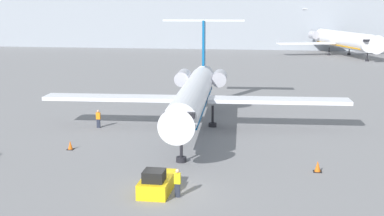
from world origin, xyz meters
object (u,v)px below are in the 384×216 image
airplane_main (195,92)px  worker_by_wing (98,118)px  worker_near_tug (177,182)px  traffic_cone_left (70,145)px  airplane_parked_far_left (342,39)px  pushback_tug (157,183)px  traffic_cone_right (318,167)px

airplane_main → worker_by_wing: airplane_main is taller
worker_near_tug → traffic_cone_left: bearing=138.5°
worker_near_tug → airplane_parked_far_left: 101.50m
pushback_tug → worker_near_tug: worker_near_tug is taller
airplane_main → traffic_cone_right: bearing=-49.1°
pushback_tug → worker_near_tug: 1.70m
pushback_tug → traffic_cone_right: pushback_tug is taller
pushback_tug → traffic_cone_left: (-9.36, 8.84, -0.24)m
traffic_cone_right → airplane_parked_far_left: (12.02, 92.63, 3.39)m
pushback_tug → worker_by_wing: size_ratio=2.18×
traffic_cone_right → airplane_parked_far_left: airplane_parked_far_left is taller
pushback_tug → worker_by_wing: bearing=119.7°
airplane_main → traffic_cone_left: (-9.01, -9.60, -3.14)m
airplane_main → pushback_tug: bearing=-88.9°
traffic_cone_left → airplane_parked_far_left: (31.92, 89.65, 3.41)m
airplane_main → worker_near_tug: bearing=-84.5°
airplane_main → worker_near_tug: airplane_main is taller
airplane_main → airplane_parked_far_left: 83.26m
traffic_cone_left → traffic_cone_right: bearing=-8.5°
airplane_parked_far_left → pushback_tug: bearing=-102.9°
traffic_cone_left → traffic_cone_right: traffic_cone_right is taller
worker_by_wing → worker_near_tug: bearing=-57.8°
worker_near_tug → airplane_parked_far_left: airplane_parked_far_left is taller
pushback_tug → traffic_cone_right: bearing=29.1°
airplane_main → traffic_cone_right: airplane_main is taller
airplane_main → airplane_parked_far_left: airplane_parked_far_left is taller
pushback_tug → airplane_main: bearing=91.1°
worker_by_wing → traffic_cone_left: 8.10m
traffic_cone_left → airplane_parked_far_left: airplane_parked_far_left is taller
pushback_tug → traffic_cone_left: size_ratio=5.07×
traffic_cone_left → airplane_parked_far_left: 95.22m
worker_by_wing → traffic_cone_right: (20.19, -11.06, -0.55)m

